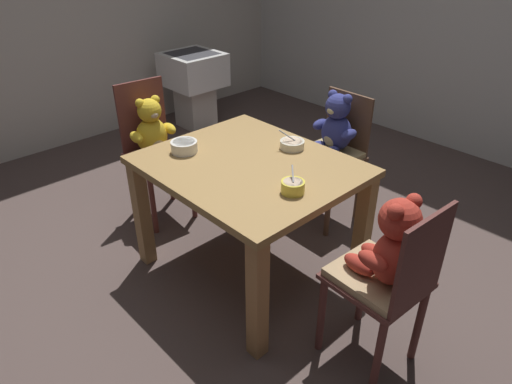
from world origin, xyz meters
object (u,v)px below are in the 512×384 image
object	(u,v)px
teddy_chair_near_left	(153,138)
porridge_bowl_white_near_left	(184,146)
teddy_chair_far_center	(334,139)
sink_basin	(194,79)
teddy_chair_near_right	(389,260)
porridge_bowl_yellow_near_right	(293,187)
porridge_bowl_cream_far_center	(292,144)
dining_table	(249,183)

from	to	relation	value
teddy_chair_near_left	porridge_bowl_white_near_left	size ratio (longest dim) A/B	6.35
teddy_chair_far_center	sink_basin	bearing A→B (deg)	-98.47
teddy_chair_near_right	porridge_bowl_yellow_near_right	world-z (taller)	teddy_chair_near_right
sink_basin	teddy_chair_near_left	bearing A→B (deg)	-45.94
porridge_bowl_white_near_left	porridge_bowl_yellow_near_right	world-z (taller)	porridge_bowl_yellow_near_right
porridge_bowl_cream_far_center	dining_table	bearing A→B (deg)	-95.94
porridge_bowl_cream_far_center	sink_basin	bearing A→B (deg)	157.91
porridge_bowl_cream_far_center	teddy_chair_far_center	bearing A→B (deg)	100.20
teddy_chair_near_right	porridge_bowl_cream_far_center	bearing A→B (deg)	-17.36
teddy_chair_near_right	teddy_chair_near_left	bearing A→B (deg)	3.77
teddy_chair_near_right	porridge_bowl_cream_far_center	distance (m)	0.94
teddy_chair_far_center	teddy_chair_near_left	world-z (taller)	teddy_chair_near_left
teddy_chair_far_center	porridge_bowl_cream_far_center	distance (m)	0.54
teddy_chair_far_center	teddy_chair_near_left	distance (m)	1.20
sink_basin	dining_table	bearing A→B (deg)	-29.20
teddy_chair_near_right	porridge_bowl_white_near_left	distance (m)	1.26
teddy_chair_far_center	sink_basin	world-z (taller)	teddy_chair_far_center
dining_table	teddy_chair_far_center	distance (m)	0.81
sink_basin	teddy_chair_far_center	bearing A→B (deg)	-9.53
porridge_bowl_white_near_left	porridge_bowl_yellow_near_right	distance (m)	0.73
teddy_chair_near_left	porridge_bowl_cream_far_center	bearing A→B (deg)	24.86
teddy_chair_near_right	porridge_bowl_white_near_left	xyz separation A→B (m)	(-1.25, -0.14, 0.15)
teddy_chair_far_center	porridge_bowl_cream_far_center	world-z (taller)	teddy_chair_far_center
dining_table	teddy_chair_near_left	xyz separation A→B (m)	(-0.90, -0.04, -0.01)
teddy_chair_near_left	sink_basin	size ratio (longest dim) A/B	1.28
teddy_chair_near_right	sink_basin	xyz separation A→B (m)	(-2.95, 1.18, -0.12)
dining_table	sink_basin	distance (m)	2.35
teddy_chair_near_right	porridge_bowl_cream_far_center	world-z (taller)	teddy_chair_near_right
teddy_chair_far_center	porridge_bowl_yellow_near_right	distance (m)	0.98
porridge_bowl_yellow_near_right	sink_basin	size ratio (longest dim) A/B	0.16
teddy_chair_far_center	porridge_bowl_yellow_near_right	bearing A→B (deg)	27.26
teddy_chair_near_left	porridge_bowl_cream_far_center	distance (m)	1.01
teddy_chair_far_center	sink_basin	size ratio (longest dim) A/B	1.23
dining_table	porridge_bowl_yellow_near_right	size ratio (longest dim) A/B	9.40
teddy_chair_near_left	porridge_bowl_white_near_left	bearing A→B (deg)	-8.38
porridge_bowl_white_near_left	porridge_bowl_cream_far_center	size ratio (longest dim) A/B	1.07
teddy_chair_near_left	porridge_bowl_white_near_left	xyz separation A→B (m)	(0.56, -0.13, 0.17)
dining_table	teddy_chair_near_right	bearing A→B (deg)	-1.86
dining_table	teddy_chair_near_left	bearing A→B (deg)	-177.61
porridge_bowl_cream_far_center	sink_basin	size ratio (longest dim) A/B	0.19
porridge_bowl_yellow_near_right	sink_basin	world-z (taller)	porridge_bowl_yellow_near_right
sink_basin	porridge_bowl_yellow_near_right	bearing A→B (deg)	-26.49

